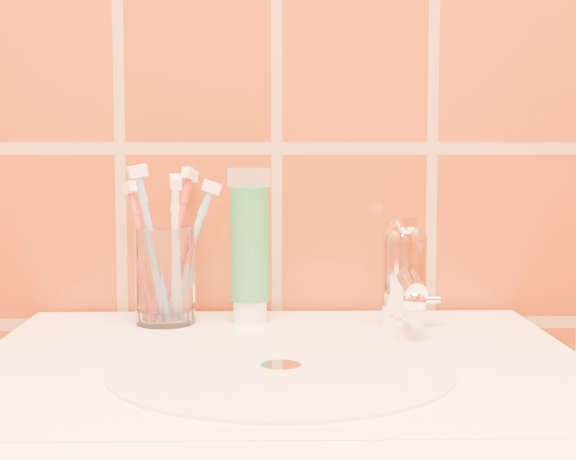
{
  "coord_description": "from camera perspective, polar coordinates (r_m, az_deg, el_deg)",
  "views": [
    {
      "loc": [
        -0.01,
        0.16,
        1.04
      ],
      "look_at": [
        0.01,
        1.08,
        0.96
      ],
      "focal_mm": 55.0,
      "sensor_mm": 36.0,
      "label": 1
    }
  ],
  "objects": [
    {
      "name": "faucet",
      "position": [
        0.95,
        7.55,
        -2.52
      ],
      "size": [
        0.05,
        0.11,
        0.12
      ],
      "color": "white",
      "rests_on": "pedestal_sink"
    },
    {
      "name": "glass_tumbler",
      "position": [
        0.97,
        -7.97,
        -2.95
      ],
      "size": [
        0.07,
        0.07,
        0.11
      ],
      "primitive_type": "cylinder",
      "rotation": [
        0.0,
        0.0,
        -0.01
      ],
      "color": "white",
      "rests_on": "pedestal_sink"
    },
    {
      "name": "toothbrush_3",
      "position": [
        0.99,
        -9.31,
        -1.47
      ],
      "size": [
        0.13,
        0.14,
        0.18
      ],
      "primitive_type": null,
      "rotation": [
        0.41,
        0.0,
        -2.5
      ],
      "color": "red",
      "rests_on": "glass_tumbler"
    },
    {
      "name": "toothpaste_tube",
      "position": [
        0.97,
        -2.49,
        -1.35
      ],
      "size": [
        0.05,
        0.04,
        0.17
      ],
      "rotation": [
        0.0,
        0.0,
        -0.19
      ],
      "color": "white",
      "rests_on": "pedestal_sink"
    },
    {
      "name": "toothbrush_4",
      "position": [
        1.0,
        -7.34,
        -0.95
      ],
      "size": [
        0.12,
        0.15,
        0.19
      ],
      "primitive_type": null,
      "rotation": [
        0.38,
        0.0,
        2.61
      ],
      "color": "#B12626",
      "rests_on": "glass_tumbler"
    },
    {
      "name": "toothbrush_1",
      "position": [
        0.98,
        -6.47,
        -1.43
      ],
      "size": [
        0.1,
        0.09,
        0.16
      ],
      "primitive_type": null,
      "rotation": [
        0.35,
        0.0,
        1.73
      ],
      "color": "#7CACDD",
      "rests_on": "glass_tumbler"
    },
    {
      "name": "toothbrush_0",
      "position": [
        0.96,
        -8.74,
        -1.07
      ],
      "size": [
        0.08,
        0.07,
        0.18
      ],
      "primitive_type": null,
      "rotation": [
        0.19,
        0.0,
        -1.21
      ],
      "color": "#7C9ADD",
      "rests_on": "glass_tumbler"
    },
    {
      "name": "toothbrush_2",
      "position": [
        0.95,
        -7.35,
        -1.41
      ],
      "size": [
        0.05,
        0.11,
        0.18
      ],
      "primitive_type": null,
      "rotation": [
        0.25,
        0.0,
        0.2
      ],
      "color": "white",
      "rests_on": "glass_tumbler"
    }
  ]
}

